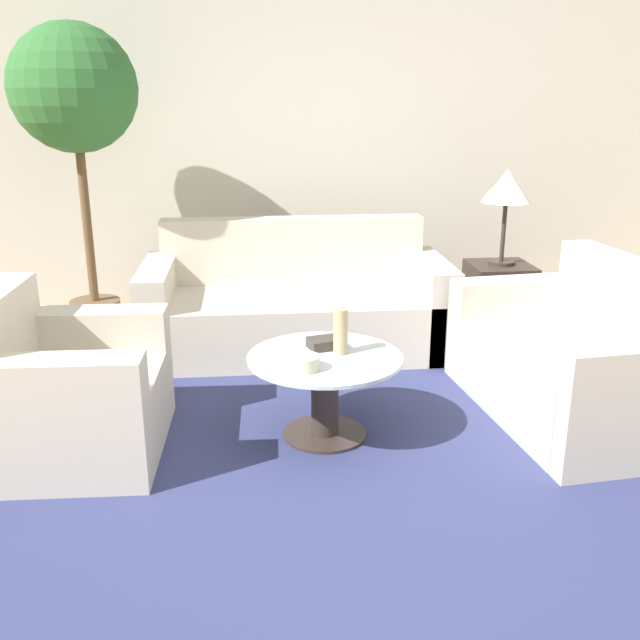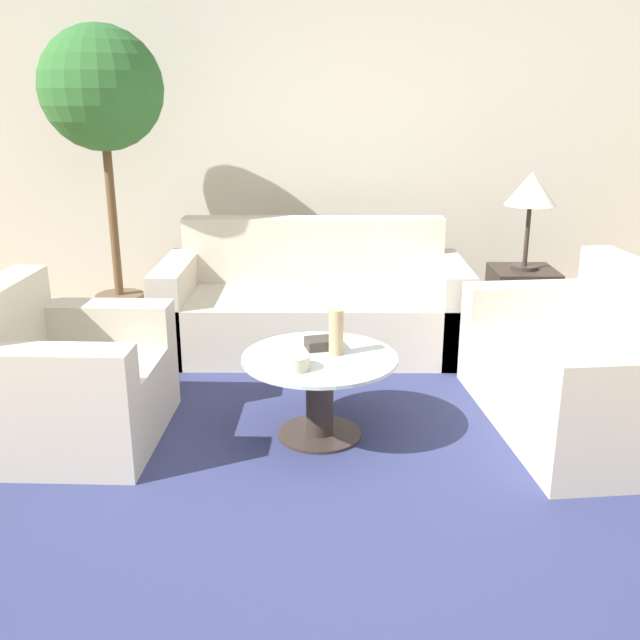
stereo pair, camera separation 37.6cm
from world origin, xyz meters
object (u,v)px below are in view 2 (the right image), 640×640
at_px(sofa_main, 313,307).
at_px(bowl, 294,362).
at_px(table_lamp, 531,192).
at_px(coffee_table, 320,385).
at_px(loveseat, 591,376).
at_px(vase, 336,332).
at_px(armchair, 64,387).
at_px(book_stack, 323,343).
at_px(potted_plant, 103,105).

distance_m(sofa_main, bowl, 1.58).
bearing_deg(table_lamp, coffee_table, -135.11).
relative_size(loveseat, vase, 6.40).
xyz_separation_m(sofa_main, coffee_table, (0.06, -1.39, 0.01)).
xyz_separation_m(loveseat, bowl, (-1.55, -0.32, 0.19)).
relative_size(armchair, book_stack, 4.80).
bearing_deg(sofa_main, table_lamp, -0.90).
distance_m(bowl, book_stack, 0.32).
bearing_deg(potted_plant, coffee_table, -47.19).
height_order(sofa_main, bowl, sofa_main).
bearing_deg(bowl, vase, 44.99).
bearing_deg(book_stack, bowl, -129.58).
bearing_deg(coffee_table, table_lamp, 44.89).
bearing_deg(vase, sofa_main, 95.81).
bearing_deg(book_stack, loveseat, -13.82).
relative_size(loveseat, bowl, 9.63).
height_order(table_lamp, bowl, table_lamp).
relative_size(sofa_main, book_stack, 10.38).
relative_size(potted_plant, vase, 9.09).
distance_m(coffee_table, book_stack, 0.22).
distance_m(loveseat, table_lamp, 1.46).
xyz_separation_m(table_lamp, bowl, (-1.50, -1.54, -0.60)).
height_order(sofa_main, vase, sofa_main).
bearing_deg(table_lamp, vase, -134.02).
xyz_separation_m(sofa_main, vase, (0.14, -1.36, 0.28)).
height_order(armchair, table_lamp, table_lamp).
relative_size(loveseat, potted_plant, 0.70).
relative_size(vase, bowl, 1.51).
bearing_deg(vase, table_lamp, 45.98).
xyz_separation_m(bowl, book_stack, (0.13, 0.29, -0.01)).
bearing_deg(table_lamp, bowl, -134.15).
bearing_deg(bowl, coffee_table, 54.80).
xyz_separation_m(coffee_table, table_lamp, (1.37, 1.37, 0.79)).
height_order(sofa_main, table_lamp, table_lamp).
xyz_separation_m(sofa_main, table_lamp, (1.43, -0.02, 0.80)).
distance_m(table_lamp, vase, 1.93).
bearing_deg(book_stack, coffee_table, -111.38).
bearing_deg(armchair, potted_plant, 7.17).
relative_size(table_lamp, potted_plant, 0.30).
xyz_separation_m(potted_plant, book_stack, (1.46, -1.44, -1.15)).
distance_m(coffee_table, table_lamp, 2.10).
relative_size(vase, book_stack, 1.19).
xyz_separation_m(potted_plant, bowl, (1.32, -1.73, -1.14)).
bearing_deg(potted_plant, vase, -45.02).
bearing_deg(bowl, armchair, 173.09).
height_order(armchair, coffee_table, armchair).
xyz_separation_m(table_lamp, potted_plant, (-2.82, 0.19, 0.54)).
xyz_separation_m(sofa_main, loveseat, (1.48, -1.24, 0.00)).
bearing_deg(book_stack, table_lamp, 27.64).
bearing_deg(vase, bowl, -135.01).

